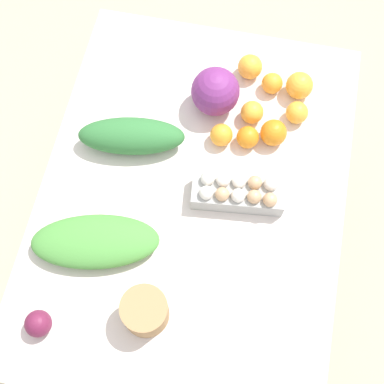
{
  "coord_description": "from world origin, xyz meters",
  "views": [
    {
      "loc": [
        -0.55,
        -0.11,
        2.14
      ],
      "look_at": [
        0.0,
        0.0,
        0.74
      ],
      "focal_mm": 50.0,
      "sensor_mm": 36.0,
      "label": 1
    }
  ],
  "objects_px": {
    "orange_3": "(272,83)",
    "cabbage_purple": "(215,91)",
    "orange_2": "(297,113)",
    "orange_4": "(248,137)",
    "greens_bunch_dandelion": "(95,242)",
    "orange_0": "(274,133)",
    "orange_5": "(250,67)",
    "orange_7": "(299,85)",
    "paper_bag": "(145,311)",
    "orange_6": "(221,135)",
    "greens_bunch_scallion": "(131,136)",
    "egg_carton": "(238,192)",
    "orange_1": "(252,112)",
    "beet_root": "(38,324)"
  },
  "relations": [
    {
      "from": "orange_3",
      "to": "cabbage_purple",
      "type": "bearing_deg",
      "value": 118.96
    },
    {
      "from": "orange_2",
      "to": "orange_4",
      "type": "height_order",
      "value": "same"
    },
    {
      "from": "greens_bunch_dandelion",
      "to": "orange_0",
      "type": "relative_size",
      "value": 4.45
    },
    {
      "from": "orange_5",
      "to": "orange_7",
      "type": "bearing_deg",
      "value": -104.05
    },
    {
      "from": "paper_bag",
      "to": "orange_6",
      "type": "bearing_deg",
      "value": -10.19
    },
    {
      "from": "paper_bag",
      "to": "greens_bunch_scallion",
      "type": "distance_m",
      "value": 0.5
    },
    {
      "from": "egg_carton",
      "to": "orange_4",
      "type": "relative_size",
      "value": 4.0
    },
    {
      "from": "orange_3",
      "to": "orange_4",
      "type": "height_order",
      "value": "orange_4"
    },
    {
      "from": "greens_bunch_dandelion",
      "to": "orange_1",
      "type": "bearing_deg",
      "value": -36.08
    },
    {
      "from": "orange_0",
      "to": "orange_6",
      "type": "relative_size",
      "value": 1.17
    },
    {
      "from": "orange_6",
      "to": "cabbage_purple",
      "type": "bearing_deg",
      "value": 19.41
    },
    {
      "from": "orange_0",
      "to": "orange_7",
      "type": "bearing_deg",
      "value": -16.99
    },
    {
      "from": "paper_bag",
      "to": "orange_0",
      "type": "height_order",
      "value": "paper_bag"
    },
    {
      "from": "orange_0",
      "to": "orange_2",
      "type": "xyz_separation_m",
      "value": [
        0.08,
        -0.06,
        -0.01
      ]
    },
    {
      "from": "orange_2",
      "to": "cabbage_purple",
      "type": "bearing_deg",
      "value": 90.31
    },
    {
      "from": "orange_0",
      "to": "orange_3",
      "type": "xyz_separation_m",
      "value": [
        0.17,
        0.03,
        -0.01
      ]
    },
    {
      "from": "beet_root",
      "to": "orange_3",
      "type": "relative_size",
      "value": 1.08
    },
    {
      "from": "orange_0",
      "to": "orange_5",
      "type": "xyz_separation_m",
      "value": [
        0.21,
        0.1,
        -0.0
      ]
    },
    {
      "from": "orange_3",
      "to": "egg_carton",
      "type": "bearing_deg",
      "value": 173.68
    },
    {
      "from": "egg_carton",
      "to": "orange_5",
      "type": "bearing_deg",
      "value": -91.73
    },
    {
      "from": "orange_7",
      "to": "orange_0",
      "type": "bearing_deg",
      "value": 163.01
    },
    {
      "from": "orange_2",
      "to": "orange_4",
      "type": "bearing_deg",
      "value": 130.48
    },
    {
      "from": "orange_1",
      "to": "orange_5",
      "type": "relative_size",
      "value": 0.9
    },
    {
      "from": "orange_3",
      "to": "orange_1",
      "type": "bearing_deg",
      "value": 158.99
    },
    {
      "from": "greens_bunch_scallion",
      "to": "orange_7",
      "type": "bearing_deg",
      "value": -59.04
    },
    {
      "from": "paper_bag",
      "to": "orange_7",
      "type": "height_order",
      "value": "paper_bag"
    },
    {
      "from": "cabbage_purple",
      "to": "egg_carton",
      "type": "bearing_deg",
      "value": -157.66
    },
    {
      "from": "beet_root",
      "to": "orange_4",
      "type": "relative_size",
      "value": 1.05
    },
    {
      "from": "orange_1",
      "to": "orange_4",
      "type": "bearing_deg",
      "value": -179.44
    },
    {
      "from": "egg_carton",
      "to": "orange_2",
      "type": "distance_m",
      "value": 0.32
    },
    {
      "from": "orange_6",
      "to": "greens_bunch_scallion",
      "type": "bearing_deg",
      "value": 104.06
    },
    {
      "from": "orange_2",
      "to": "beet_root",
      "type": "bearing_deg",
      "value": 142.81
    },
    {
      "from": "greens_bunch_scallion",
      "to": "orange_3",
      "type": "xyz_separation_m",
      "value": [
        0.27,
        -0.37,
        -0.02
      ]
    },
    {
      "from": "egg_carton",
      "to": "orange_1",
      "type": "distance_m",
      "value": 0.26
    },
    {
      "from": "beet_root",
      "to": "orange_5",
      "type": "relative_size",
      "value": 0.91
    },
    {
      "from": "cabbage_purple",
      "to": "orange_6",
      "type": "relative_size",
      "value": 2.16
    },
    {
      "from": "beet_root",
      "to": "orange_6",
      "type": "relative_size",
      "value": 1.04
    },
    {
      "from": "cabbage_purple",
      "to": "paper_bag",
      "type": "distance_m",
      "value": 0.66
    },
    {
      "from": "greens_bunch_scallion",
      "to": "orange_1",
      "type": "xyz_separation_m",
      "value": [
        0.16,
        -0.33,
        -0.01
      ]
    },
    {
      "from": "egg_carton",
      "to": "orange_0",
      "type": "relative_size",
      "value": 3.4
    },
    {
      "from": "orange_0",
      "to": "orange_4",
      "type": "bearing_deg",
      "value": 110.69
    },
    {
      "from": "orange_0",
      "to": "orange_2",
      "type": "height_order",
      "value": "orange_0"
    },
    {
      "from": "egg_carton",
      "to": "orange_1",
      "type": "relative_size",
      "value": 3.87
    },
    {
      "from": "egg_carton",
      "to": "orange_5",
      "type": "xyz_separation_m",
      "value": [
        0.42,
        0.03,
        -0.0
      ]
    },
    {
      "from": "orange_4",
      "to": "cabbage_purple",
      "type": "bearing_deg",
      "value": 47.11
    },
    {
      "from": "beet_root",
      "to": "orange_3",
      "type": "distance_m",
      "value": 0.96
    },
    {
      "from": "greens_bunch_dandelion",
      "to": "orange_5",
      "type": "bearing_deg",
      "value": -26.57
    },
    {
      "from": "greens_bunch_scallion",
      "to": "orange_6",
      "type": "distance_m",
      "value": 0.26
    },
    {
      "from": "cabbage_purple",
      "to": "orange_0",
      "type": "bearing_deg",
      "value": -113.6
    },
    {
      "from": "cabbage_purple",
      "to": "orange_2",
      "type": "bearing_deg",
      "value": -89.69
    }
  ]
}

